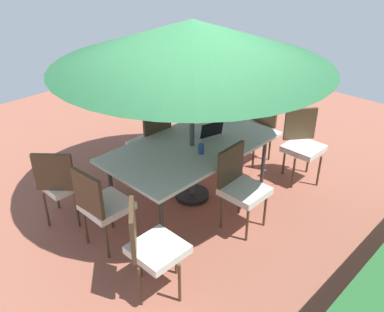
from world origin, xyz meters
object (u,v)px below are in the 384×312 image
(cup, at_px, (201,149))
(chair_south, at_px, (151,142))
(chair_northwest, at_px, (302,142))
(patio_umbrella, at_px, (192,43))
(chair_northeast, at_px, (151,245))
(chair_west, at_px, (257,125))
(chair_north, at_px, (240,185))
(dining_table, at_px, (192,148))
(chair_southwest, at_px, (216,113))
(chair_east, at_px, (102,203))
(chair_southeast, at_px, (61,181))
(laptop, at_px, (209,132))

(cup, bearing_deg, chair_south, -93.09)
(chair_south, xyz_separation_m, chair_northwest, (-1.41, 1.47, 0.00))
(patio_umbrella, height_order, chair_northeast, patio_umbrella)
(chair_south, bearing_deg, chair_northeast, 51.20)
(chair_west, xyz_separation_m, chair_north, (1.45, 0.83, 0.00))
(dining_table, bearing_deg, chair_southwest, -150.09)
(chair_northwest, bearing_deg, chair_north, -140.22)
(chair_south, relative_size, chair_east, 1.00)
(chair_north, bearing_deg, chair_southwest, 45.95)
(chair_southwest, bearing_deg, chair_northeast, -6.25)
(chair_southeast, xyz_separation_m, chair_northwest, (-2.78, 1.47, 0.00))
(dining_table, relative_size, chair_southeast, 2.20)
(chair_south, height_order, chair_southwest, same)
(chair_northeast, height_order, laptop, chair_northeast)
(chair_north, distance_m, chair_northwest, 1.42)
(chair_northeast, bearing_deg, chair_southeast, 38.83)
(patio_umbrella, bearing_deg, chair_west, -178.38)
(chair_east, relative_size, laptop, 2.63)
(chair_north, bearing_deg, chair_northwest, -0.44)
(dining_table, distance_m, laptop, 0.35)
(chair_south, bearing_deg, chair_west, 156.65)
(chair_southeast, bearing_deg, dining_table, -159.78)
(chair_southwest, distance_m, cup, 1.76)
(chair_north, xyz_separation_m, laptop, (-0.37, -0.82, 0.25))
(dining_table, relative_size, chair_east, 2.20)
(patio_umbrella, distance_m, chair_northwest, 2.13)
(dining_table, height_order, chair_east, chair_east)
(chair_northeast, distance_m, chair_south, 2.08)
(chair_southwest, bearing_deg, chair_south, -34.92)
(chair_southeast, relative_size, chair_east, 1.00)
(patio_umbrella, height_order, laptop, patio_umbrella)
(cup, bearing_deg, chair_southwest, -145.01)
(chair_south, bearing_deg, chair_northwest, 136.31)
(chair_north, relative_size, chair_northwest, 1.00)
(cup, bearing_deg, chair_southeast, -36.15)
(chair_southwest, xyz_separation_m, laptop, (1.01, 0.75, 0.25))
(chair_west, bearing_deg, chair_east, -84.32)
(chair_west, height_order, chair_east, same)
(dining_table, relative_size, cup, 18.37)
(patio_umbrella, relative_size, cup, 26.73)
(cup, bearing_deg, chair_northeast, 24.54)
(dining_table, relative_size, chair_northeast, 2.20)
(chair_east, xyz_separation_m, chair_southwest, (-2.68, -0.74, 0.00))
(chair_west, xyz_separation_m, chair_east, (2.75, 0.00, 0.00))
(chair_northeast, xyz_separation_m, chair_southeast, (-0.01, -1.57, 0.00))
(chair_northwest, relative_size, cup, 8.35)
(chair_east, xyz_separation_m, cup, (-1.25, 0.26, 0.27))
(chair_northeast, distance_m, laptop, 1.96)
(patio_umbrella, bearing_deg, chair_northwest, 152.13)
(chair_northeast, bearing_deg, dining_table, -20.42)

